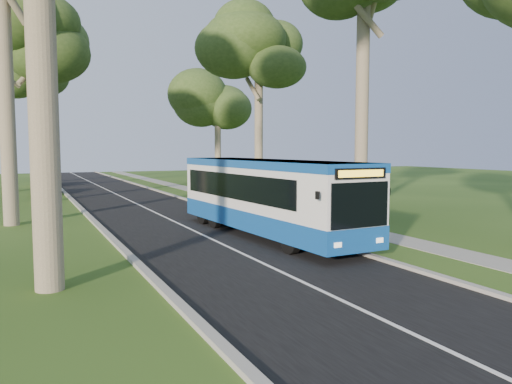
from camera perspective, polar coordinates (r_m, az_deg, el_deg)
ground at (r=20.15m, az=5.05°, el=-5.00°), size 120.00×120.00×0.00m
road at (r=28.10m, az=-11.66°, el=-2.22°), size 7.00×100.00×0.02m
kerb_east at (r=29.11m, az=-4.95°, el=-1.79°), size 0.25×100.00×0.12m
kerb_west at (r=27.49m, az=-18.77°, el=-2.44°), size 0.25×100.00×0.12m
centre_line at (r=28.10m, az=-11.66°, el=-2.20°), size 0.12×100.00×0.00m
footpath at (r=30.29m, az=0.38°, el=-1.60°), size 1.50×100.00×0.02m
bus at (r=19.94m, az=1.16°, el=-0.53°), size 3.01×11.57×3.04m
bus_stop_sign at (r=20.67m, az=4.84°, el=-0.02°), size 0.09×0.38×2.73m
bus_shelter at (r=21.61m, az=7.22°, el=0.33°), size 2.20×3.18×2.48m
litter_bin at (r=22.22m, az=6.99°, el=-2.81°), size 0.55×0.55×0.96m
car_white at (r=41.23m, az=-22.89°, el=0.71°), size 2.30×4.29×1.39m
car_silver at (r=50.20m, az=-23.07°, el=1.41°), size 1.67×4.29×1.39m
tree_west_c at (r=35.87m, az=-24.12°, el=16.29°), size 5.20×5.20×14.54m
tree_west_d at (r=45.85m, az=-27.04°, el=14.71°), size 5.20×5.20×15.73m
tree_west_e at (r=55.87m, az=-24.14°, el=13.90°), size 5.20×5.20×16.97m
tree_east_c at (r=39.55m, az=0.31°, el=15.02°), size 5.20×5.20×13.99m
tree_east_d at (r=50.81m, az=-4.43°, el=11.81°), size 5.20×5.20×12.84m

